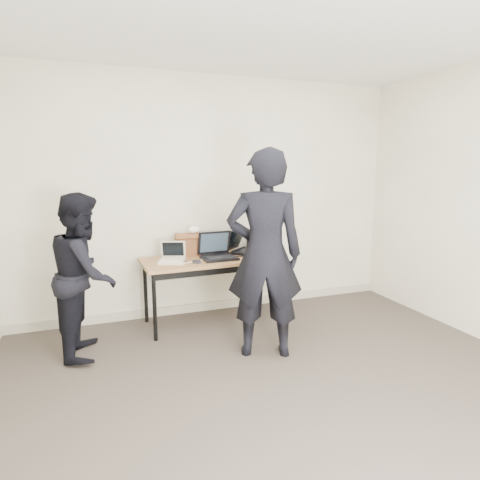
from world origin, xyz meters
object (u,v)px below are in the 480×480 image
laptop_right (244,247)px  equipment_box (260,244)px  desk (213,264)px  person_observer (84,275)px  laptop_beige (172,258)px  leather_satchel (192,244)px  laptop_center (217,252)px  person_typist (265,255)px

laptop_right → equipment_box: 0.21m
desk → laptop_right: size_ratio=2.97×
person_observer → laptop_right: bearing=-68.0°
laptop_beige → laptop_right: laptop_right is taller
desk → person_observer: bearing=-169.0°
person_observer → leather_satchel: bearing=-58.2°
laptop_right → equipment_box: bearing=-40.3°
laptop_beige → laptop_center: size_ratio=0.86×
laptop_center → person_observer: (-1.34, -0.30, -0.05)m
laptop_center → person_typist: person_typist is taller
leather_satchel → person_observer: (-1.11, -0.54, -0.11)m
laptop_beige → laptop_center: 0.50m
laptop_beige → person_typist: 1.10m
laptop_beige → leather_satchel: bearing=62.6°
laptop_right → leather_satchel: (-0.60, 0.05, 0.07)m
laptop_beige → equipment_box: 1.10m
equipment_box → laptop_beige: bearing=-168.5°
laptop_beige → person_observer: bearing=-142.5°
laptop_beige → equipment_box: (1.08, 0.22, 0.03)m
desk → laptop_beige: laptop_beige is taller
equipment_box → person_typist: bearing=-110.7°
person_typist → person_observer: (-1.51, 0.58, -0.19)m
laptop_right → laptop_beige: bearing=149.8°
leather_satchel → person_observer: person_observer is taller
laptop_right → person_observer: person_observer is taller
equipment_box → person_observer: person_observer is taller
leather_satchel → equipment_box: (0.81, -0.04, -0.05)m
equipment_box → desk: bearing=-163.0°
leather_satchel → laptop_beige: bearing=-129.6°
laptop_center → laptop_right: size_ratio=0.74×
laptop_center → leather_satchel: (-0.23, 0.24, 0.06)m
laptop_right → person_typist: bearing=-144.1°
desk → laptop_center: size_ratio=4.04×
equipment_box → person_typist: (-0.41, -1.08, 0.13)m
laptop_center → laptop_beige: bearing=179.4°
leather_satchel → person_typist: person_typist is taller
desk → laptop_center: 0.13m
laptop_beige → equipment_box: bearing=30.4°
desk → person_observer: size_ratio=1.04×
person_observer → laptop_beige: bearing=-65.4°
desk → person_observer: (-1.29, -0.31, 0.08)m
laptop_beige → person_typist: bearing=-33.2°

